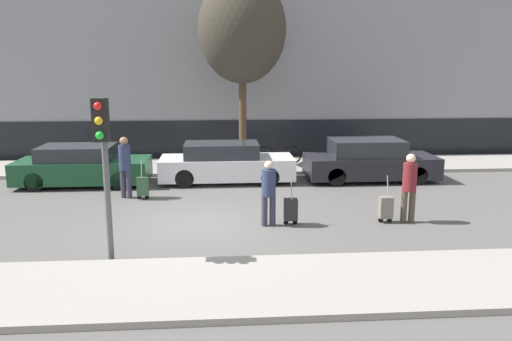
% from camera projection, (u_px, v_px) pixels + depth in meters
% --- Properties ---
extents(ground_plane, '(80.00, 80.00, 0.00)m').
position_uv_depth(ground_plane, '(201.00, 224.00, 12.26)').
color(ground_plane, '#565451').
extents(sidewalk_near, '(28.00, 2.50, 0.12)m').
position_uv_depth(sidewalk_near, '(194.00, 287.00, 8.59)').
color(sidewalk_near, gray).
rests_on(sidewalk_near, ground_plane).
extents(sidewalk_far, '(28.00, 3.00, 0.12)m').
position_uv_depth(sidewalk_far, '(207.00, 166.00, 19.08)').
color(sidewalk_far, gray).
rests_on(sidewalk_far, ground_plane).
extents(building_facade, '(28.00, 2.66, 10.47)m').
position_uv_depth(building_facade, '(207.00, 33.00, 21.46)').
color(building_facade, gray).
rests_on(building_facade, ground_plane).
extents(parked_car_0, '(4.21, 1.76, 1.30)m').
position_uv_depth(parked_car_0, '(82.00, 166.00, 16.23)').
color(parked_car_0, '#194728').
rests_on(parked_car_0, ground_plane).
extents(parked_car_1, '(4.43, 1.70, 1.32)m').
position_uv_depth(parked_car_1, '(226.00, 163.00, 16.67)').
color(parked_car_1, silver).
rests_on(parked_car_1, ground_plane).
extents(parked_car_2, '(4.37, 1.82, 1.41)m').
position_uv_depth(parked_car_2, '(369.00, 161.00, 16.94)').
color(parked_car_2, black).
rests_on(parked_car_2, ground_plane).
extents(pedestrian_left, '(0.34, 0.34, 1.81)m').
position_uv_depth(pedestrian_left, '(125.00, 163.00, 14.51)').
color(pedestrian_left, '#383347').
rests_on(pedestrian_left, ground_plane).
extents(trolley_left, '(0.34, 0.29, 1.21)m').
position_uv_depth(trolley_left, '(143.00, 186.00, 14.48)').
color(trolley_left, '#335138').
rests_on(trolley_left, ground_plane).
extents(pedestrian_center, '(0.35, 0.34, 1.61)m').
position_uv_depth(pedestrian_center, '(269.00, 189.00, 11.95)').
color(pedestrian_center, '#383347').
rests_on(pedestrian_center, ground_plane).
extents(trolley_center, '(0.34, 0.29, 1.19)m').
position_uv_depth(trolley_center, '(291.00, 209.00, 12.14)').
color(trolley_center, '#262628').
rests_on(trolley_center, ground_plane).
extents(pedestrian_right, '(0.35, 0.34, 1.73)m').
position_uv_depth(pedestrian_right, '(409.00, 184.00, 12.20)').
color(pedestrian_right, '#4C4233').
rests_on(pedestrian_right, ground_plane).
extents(trolley_right, '(0.34, 0.29, 1.20)m').
position_uv_depth(trolley_right, '(386.00, 207.00, 12.31)').
color(trolley_right, slate).
rests_on(trolley_right, ground_plane).
extents(traffic_light, '(0.28, 0.47, 3.22)m').
position_uv_depth(traffic_light, '(103.00, 147.00, 9.35)').
color(traffic_light, '#515154').
rests_on(traffic_light, ground_plane).
extents(parked_bicycle, '(1.77, 0.06, 0.96)m').
position_uv_depth(parked_bicycle, '(279.00, 155.00, 19.10)').
color(parked_bicycle, black).
rests_on(parked_bicycle, sidewalk_far).
extents(bare_tree_near_crossing, '(3.20, 3.20, 6.98)m').
position_uv_depth(bare_tree_near_crossing, '(242.00, 30.00, 18.10)').
color(bare_tree_near_crossing, '#4C3826').
rests_on(bare_tree_near_crossing, sidewalk_far).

